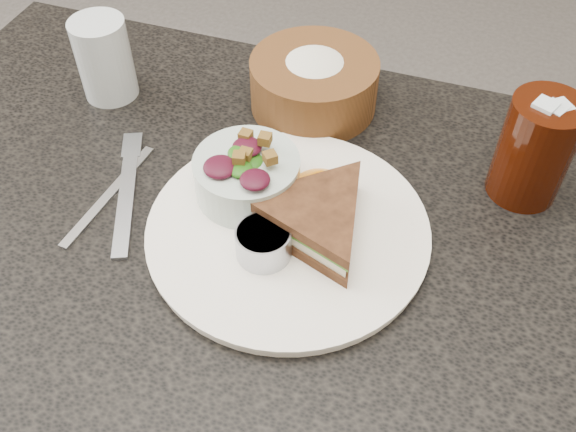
% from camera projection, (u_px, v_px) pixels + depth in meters
% --- Properties ---
extents(dining_table, '(1.00, 0.70, 0.75)m').
position_uv_depth(dining_table, '(259.00, 399.00, 0.97)').
color(dining_table, black).
rests_on(dining_table, floor).
extents(dinner_plate, '(0.30, 0.30, 0.01)m').
position_uv_depth(dinner_plate, '(288.00, 231.00, 0.69)').
color(dinner_plate, white).
rests_on(dinner_plate, dining_table).
extents(sandwich, '(0.21, 0.21, 0.04)m').
position_uv_depth(sandwich, '(315.00, 218.00, 0.66)').
color(sandwich, '#57331C').
rests_on(sandwich, dinner_plate).
extents(salad_bowl, '(0.15, 0.15, 0.07)m').
position_uv_depth(salad_bowl, '(247.00, 170.00, 0.69)').
color(salad_bowl, '#B2C8BE').
rests_on(salad_bowl, dinner_plate).
extents(dressing_ramekin, '(0.06, 0.06, 0.03)m').
position_uv_depth(dressing_ramekin, '(264.00, 243.00, 0.65)').
color(dressing_ramekin, '#A0A5AF').
rests_on(dressing_ramekin, dinner_plate).
extents(orange_wedge, '(0.08, 0.08, 0.03)m').
position_uv_depth(orange_wedge, '(321.00, 180.00, 0.71)').
color(orange_wedge, orange).
rests_on(orange_wedge, dinner_plate).
extents(fork, '(0.09, 0.17, 0.00)m').
position_uv_depth(fork, '(126.00, 198.00, 0.73)').
color(fork, '#A9AFB9').
rests_on(fork, dining_table).
extents(knife, '(0.03, 0.17, 0.00)m').
position_uv_depth(knife, '(109.00, 195.00, 0.73)').
color(knife, '#ACAEB2').
rests_on(knife, dining_table).
extents(bread_basket, '(0.21, 0.21, 0.09)m').
position_uv_depth(bread_basket, '(314.00, 76.00, 0.81)').
color(bread_basket, brown).
rests_on(bread_basket, dining_table).
extents(cola_glass, '(0.09, 0.09, 0.14)m').
position_uv_depth(cola_glass, '(536.00, 145.00, 0.69)').
color(cola_glass, black).
rests_on(cola_glass, dining_table).
extents(water_glass, '(0.08, 0.08, 0.11)m').
position_uv_depth(water_glass, '(104.00, 59.00, 0.82)').
color(water_glass, silver).
rests_on(water_glass, dining_table).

